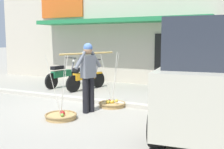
% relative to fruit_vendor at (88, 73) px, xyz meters
% --- Properties ---
extents(ground_plane, '(90.00, 90.00, 0.00)m').
position_rel_fruit_vendor_xyz_m(ground_plane, '(-0.37, 0.27, -0.98)').
color(ground_plane, '#9E998C').
extents(sidewalk_curb, '(20.00, 0.24, 0.10)m').
position_rel_fruit_vendor_xyz_m(sidewalk_curb, '(-0.37, 0.97, -0.93)').
color(sidewalk_curb, '#BAB4A5').
rests_on(sidewalk_curb, ground).
extents(fruit_vendor, '(0.58, 1.55, 1.70)m').
position_rel_fruit_vendor_xyz_m(fruit_vendor, '(0.00, 0.00, 0.00)').
color(fruit_vendor, black).
rests_on(fruit_vendor, ground).
extents(fruit_basket_left_side, '(0.72, 0.72, 1.45)m').
position_rel_fruit_vendor_xyz_m(fruit_basket_left_side, '(-0.27, -0.77, -0.91)').
color(fruit_basket_left_side, tan).
rests_on(fruit_basket_left_side, ground).
extents(fruit_basket_right_side, '(0.72, 0.72, 1.45)m').
position_rel_fruit_vendor_xyz_m(fruit_basket_right_side, '(0.27, 0.77, -0.90)').
color(fruit_basket_right_side, tan).
rests_on(fruit_basket_right_side, ground).
extents(motorcycle_nearest_shop, '(0.54, 1.82, 1.09)m').
position_rel_fruit_vendor_xyz_m(motorcycle_nearest_shop, '(-2.76, 2.71, -0.52)').
color(motorcycle_nearest_shop, black).
rests_on(motorcycle_nearest_shop, ground).
extents(motorcycle_second_in_row, '(0.64, 1.78, 1.09)m').
position_rel_fruit_vendor_xyz_m(motorcycle_second_in_row, '(-1.65, 2.55, -0.52)').
color(motorcycle_second_in_row, black).
rests_on(motorcycle_second_in_row, ground).
extents(parked_truck, '(2.56, 4.98, 2.10)m').
position_rel_fruit_vendor_xyz_m(parked_truck, '(2.96, 0.16, 0.15)').
color(parked_truck, beige).
rests_on(parked_truck, ground).
extents(storefront_building, '(13.00, 6.00, 4.20)m').
position_rel_fruit_vendor_xyz_m(storefront_building, '(-1.17, 7.09, 1.12)').
color(storefront_building, beige).
rests_on(storefront_building, ground).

